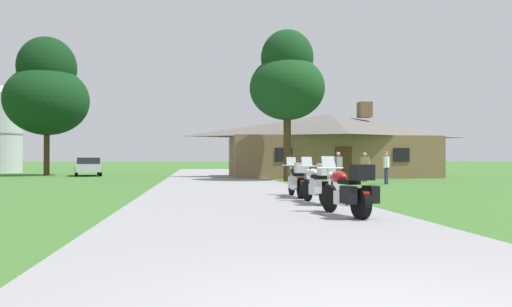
# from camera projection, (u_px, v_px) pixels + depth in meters

# --- Properties ---
(ground_plane) EXTENTS (500.00, 500.00, 0.00)m
(ground_plane) POSITION_uv_depth(u_px,v_px,m) (225.00, 186.00, 23.30)
(ground_plane) COLOR #386628
(asphalt_driveway) EXTENTS (6.40, 80.00, 0.06)m
(asphalt_driveway) POSITION_uv_depth(u_px,v_px,m) (227.00, 188.00, 21.32)
(asphalt_driveway) COLOR gray
(asphalt_driveway) RESTS_ON ground
(motorcycle_red_nearest_to_camera) EXTENTS (0.97, 2.07, 1.30)m
(motorcycle_red_nearest_to_camera) POSITION_uv_depth(u_px,v_px,m) (350.00, 191.00, 10.58)
(motorcycle_red_nearest_to_camera) COLOR black
(motorcycle_red_nearest_to_camera) RESTS_ON asphalt_driveway
(motorcycle_silver_second_in_row) EXTENTS (0.86, 2.08, 1.30)m
(motorcycle_silver_second_in_row) POSITION_uv_depth(u_px,v_px,m) (319.00, 184.00, 13.62)
(motorcycle_silver_second_in_row) COLOR black
(motorcycle_silver_second_in_row) RESTS_ON asphalt_driveway
(motorcycle_black_farthest_in_row) EXTENTS (0.73, 2.08, 1.30)m
(motorcycle_black_farthest_in_row) POSITION_uv_depth(u_px,v_px,m) (298.00, 180.00, 15.93)
(motorcycle_black_farthest_in_row) COLOR black
(motorcycle_black_farthest_in_row) RESTS_ON asphalt_driveway
(stone_lodge) EXTENTS (14.96, 6.60, 5.40)m
(stone_lodge) POSITION_uv_depth(u_px,v_px,m) (330.00, 145.00, 35.37)
(stone_lodge) COLOR brown
(stone_lodge) RESTS_ON ground
(bystander_tan_shirt_near_lodge) EXTENTS (0.49, 0.37, 1.67)m
(bystander_tan_shirt_near_lodge) POSITION_uv_depth(u_px,v_px,m) (365.00, 165.00, 28.12)
(bystander_tan_shirt_near_lodge) COLOR #75664C
(bystander_tan_shirt_near_lodge) RESTS_ON ground
(bystander_gray_shirt_beside_signpost) EXTENTS (0.51, 0.34, 1.67)m
(bystander_gray_shirt_beside_signpost) POSITION_uv_depth(u_px,v_px,m) (338.00, 166.00, 25.87)
(bystander_gray_shirt_beside_signpost) COLOR #75664C
(bystander_gray_shirt_beside_signpost) RESTS_ON ground
(bystander_white_shirt_by_tree) EXTENTS (0.40, 0.45, 1.69)m
(bystander_white_shirt_by_tree) POSITION_uv_depth(u_px,v_px,m) (386.00, 166.00, 25.37)
(bystander_white_shirt_by_tree) COLOR navy
(bystander_white_shirt_by_tree) RESTS_ON ground
(tree_left_far) EXTENTS (6.41, 6.41, 10.85)m
(tree_left_far) POSITION_uv_depth(u_px,v_px,m) (47.00, 91.00, 38.71)
(tree_left_far) COLOR #422D19
(tree_left_far) RESTS_ON ground
(tree_by_lodge_front) EXTENTS (4.42, 4.42, 8.89)m
(tree_by_lodge_front) POSITION_uv_depth(u_px,v_px,m) (287.00, 79.00, 29.06)
(tree_by_lodge_front) COLOR #422D19
(tree_by_lodge_front) RESTS_ON ground
(metal_silo_distant) EXTENTS (3.80, 3.80, 8.22)m
(metal_silo_distant) POSITION_uv_depth(u_px,v_px,m) (1.00, 129.00, 46.14)
(metal_silo_distant) COLOR #B2B7BC
(metal_silo_distant) RESTS_ON ground
(parked_silver_suv_far_left) EXTENTS (2.83, 4.90, 1.40)m
(parked_silver_suv_far_left) POSITION_uv_depth(u_px,v_px,m) (88.00, 166.00, 38.09)
(parked_silver_suv_far_left) COLOR #ADAFB7
(parked_silver_suv_far_left) RESTS_ON ground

